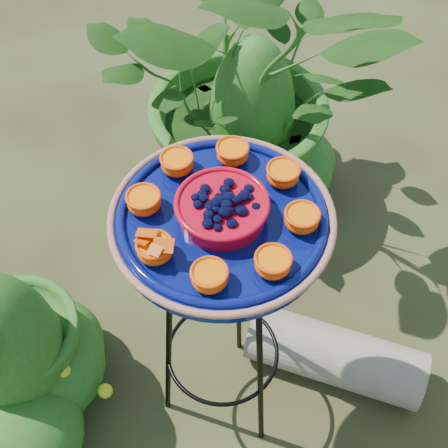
% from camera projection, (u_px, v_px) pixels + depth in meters
% --- Properties ---
extents(ground_plane, '(20.00, 20.00, 0.00)m').
position_uv_depth(ground_plane, '(255.00, 432.00, 1.79)').
color(ground_plane, '#312516').
rests_on(ground_plane, ground).
extents(tripod_stand, '(0.39, 0.39, 0.82)m').
position_uv_depth(tripod_stand, '(222.00, 311.00, 1.46)').
color(tripod_stand, black).
rests_on(tripod_stand, ground).
extents(feeder_dish, '(0.54, 0.54, 0.10)m').
position_uv_depth(feeder_dish, '(222.00, 217.00, 1.18)').
color(feeder_dish, '#070F55').
rests_on(feeder_dish, tripod_stand).
extents(driftwood_log, '(0.54, 0.35, 0.17)m').
position_uv_depth(driftwood_log, '(335.00, 355.00, 1.84)').
color(driftwood_log, gray).
rests_on(driftwood_log, ground).
extents(shrub_back_left, '(1.17, 1.13, 1.00)m').
position_uv_depth(shrub_back_left, '(253.00, 83.00, 1.96)').
color(shrub_back_left, '#295215').
rests_on(shrub_back_left, ground).
extents(shrub_front_left, '(0.52, 0.54, 0.77)m').
position_uv_depth(shrub_front_left, '(0.00, 334.00, 1.55)').
color(shrub_front_left, '#295215').
rests_on(shrub_front_left, ground).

